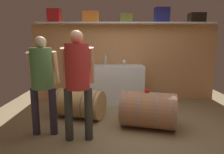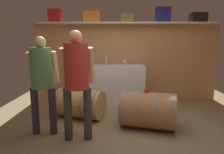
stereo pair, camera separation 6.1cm
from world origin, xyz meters
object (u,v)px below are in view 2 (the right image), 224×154
toolcase_navy (163,15)px  wine_barrel_far (80,103)px  wine_glass (125,62)px  tasting_cup (146,91)px  winemaker_pouring (42,76)px  visitor_tasting (77,75)px  toolcase_orange (92,17)px  wine_barrel_near (148,110)px  toolcase_red (55,16)px  toolcase_olive (127,18)px  toolcase_black (198,18)px  wine_bottle_clear (106,60)px  work_cabinet (114,84)px

toolcase_navy → wine_barrel_far: 2.92m
wine_glass → tasting_cup: 1.43m
winemaker_pouring → toolcase_navy: bearing=38.2°
winemaker_pouring → wine_barrel_far: bearing=55.9°
toolcase_navy → visitor_tasting: (-1.76, -2.14, -1.14)m
toolcase_orange → wine_barrel_near: 2.73m
toolcase_orange → tasting_cup: toolcase_orange is taller
wine_glass → winemaker_pouring: 2.13m
wine_barrel_near → visitor_tasting: bearing=-143.9°
toolcase_red → tasting_cup: bearing=-35.6°
toolcase_olive → toolcase_red: bearing=178.0°
toolcase_orange → toolcase_navy: 1.75m
toolcase_olive → toolcase_navy: size_ratio=0.79×
toolcase_black → wine_barrel_near: bearing=-129.3°
visitor_tasting → toolcase_navy: bearing=47.1°
wine_glass → toolcase_red: bearing=168.3°
wine_barrel_far → toolcase_orange: bearing=103.1°
visitor_tasting → toolcase_olive: bearing=64.3°
toolcase_navy → winemaker_pouring: 3.27m
wine_barrel_near → wine_barrel_far: (-1.29, 0.48, -0.03)m
toolcase_red → tasting_cup: toolcase_red is taller
toolcase_black → wine_barrel_near: size_ratio=0.34×
wine_barrel_near → toolcase_orange: bearing=139.4°
winemaker_pouring → wine_glass: bearing=47.1°
tasting_cup → wine_bottle_clear: bearing=115.6°
visitor_tasting → wine_glass: bearing=62.1°
wine_barrel_far → toolcase_navy: bearing=51.9°
toolcase_navy → wine_barrel_near: (-0.59, -1.69, -1.85)m
toolcase_black → wine_barrel_far: bearing=-154.8°
toolcase_olive → tasting_cup: size_ratio=4.21×
toolcase_red → winemaker_pouring: 2.29m
wine_glass → visitor_tasting: bearing=-114.4°
toolcase_red → toolcase_black: bearing=4.4°
wine_barrel_far → visitor_tasting: (0.12, -0.94, 0.74)m
toolcase_orange → wine_glass: toolcase_orange is taller
wine_bottle_clear → visitor_tasting: visitor_tasting is taller
toolcase_olive → wine_glass: toolcase_olive is taller
toolcase_red → toolcase_black: toolcase_red is taller
toolcase_black → wine_glass: (-1.81, -0.35, -1.05)m
toolcase_olive → toolcase_black: 1.75m
toolcase_red → toolcase_navy: size_ratio=0.90×
wine_barrel_far → visitor_tasting: size_ratio=0.63×
wine_barrel_near → winemaker_pouring: bearing=-157.0°
toolcase_olive → wine_barrel_far: toolcase_olive is taller
toolcase_black → winemaker_pouring: 3.92m
work_cabinet → wine_bottle_clear: bearing=148.8°
work_cabinet → wine_glass: (0.25, -0.13, 0.58)m
wine_glass → wine_barrel_far: size_ratio=0.14×
wine_bottle_clear → wine_barrel_near: bearing=-63.2°
wine_glass → wine_barrel_near: (0.35, -1.34, -0.73)m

